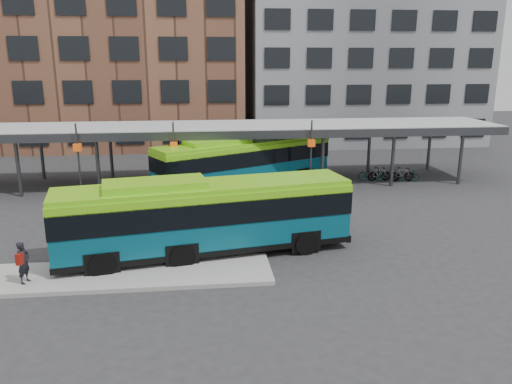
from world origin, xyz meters
The scene contains 9 objects.
ground centered at (0.00, 0.00, 0.00)m, with size 120.00×120.00×0.00m, color #28282B.
boarding_island centered at (-5.50, -3.00, 0.09)m, with size 14.00×3.00×0.18m, color gray.
canopy centered at (-0.06, 12.87, 3.91)m, with size 40.00×6.53×4.80m.
building_brick centered at (-10.00, 32.00, 11.00)m, with size 26.00×14.00×22.00m, color brown.
building_grey centered at (16.00, 32.00, 10.00)m, with size 24.00×14.00×20.00m, color slate.
bus_front centered at (-1.20, -0.89, 1.88)m, with size 13.40×5.13×3.62m.
bus_rear centered at (1.67, 11.28, 1.86)m, with size 12.71×8.54×3.57m.
pedestrian centered at (-8.25, -3.53, 1.03)m, with size 0.57×0.71×1.68m.
bike_rack centered at (12.33, 12.10, 0.48)m, with size 4.39×1.50×1.03m.
Camera 1 is at (-1.27, -22.39, 8.62)m, focal length 35.00 mm.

